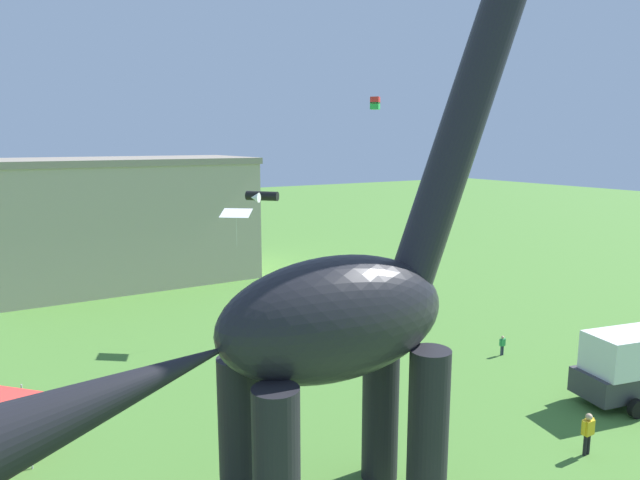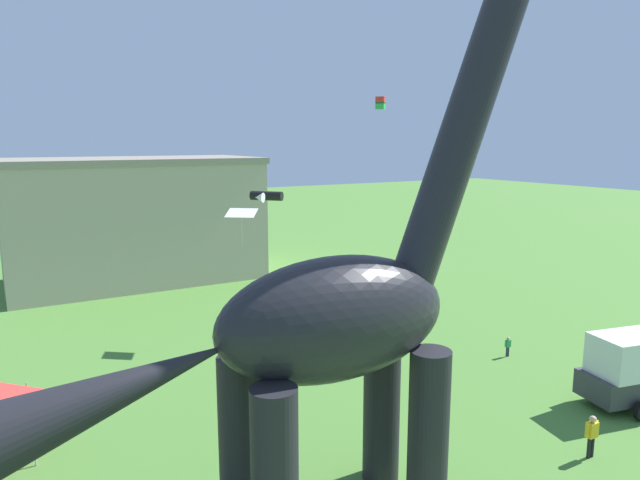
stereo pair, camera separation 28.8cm
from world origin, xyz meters
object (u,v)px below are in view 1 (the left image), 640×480
at_px(person_vendor_side, 588,430).
at_px(kite_mid_right, 261,196).
at_px(dinosaur_sculpture, 334,319).
at_px(person_strolling_adult, 502,344).
at_px(kite_mid_left, 375,103).
at_px(parked_box_truck, 636,364).
at_px(kite_high_left, 236,213).

bearing_deg(person_vendor_side, kite_mid_right, -81.51).
height_order(dinosaur_sculpture, person_strolling_adult, dinosaur_sculpture).
bearing_deg(person_strolling_adult, kite_mid_left, 45.98).
bearing_deg(parked_box_truck, kite_high_left, 136.04).
distance_m(person_strolling_adult, kite_high_left, 16.29).
height_order(kite_mid_left, kite_mid_right, kite_mid_left).
bearing_deg(kite_mid_right, parked_box_truck, -43.11).
xyz_separation_m(parked_box_truck, person_vendor_side, (-5.91, -1.71, -0.68)).
xyz_separation_m(kite_mid_left, kite_high_left, (-6.43, 4.43, -6.10)).
height_order(dinosaur_sculpture, kite_mid_left, dinosaur_sculpture).
xyz_separation_m(person_vendor_side, kite_mid_right, (-6.59, 13.41, 7.72)).
distance_m(person_vendor_side, kite_mid_right, 16.81).
xyz_separation_m(dinosaur_sculpture, person_strolling_adult, (15.01, 6.75, -5.71)).
height_order(dinosaur_sculpture, kite_mid_right, dinosaur_sculpture).
distance_m(dinosaur_sculpture, person_vendor_side, 11.41).
distance_m(dinosaur_sculpture, person_strolling_adult, 17.42).
relative_size(dinosaur_sculpture, kite_high_left, 8.20).
relative_size(person_vendor_side, kite_mid_left, 2.39).
distance_m(person_strolling_adult, kite_mid_left, 14.64).
xyz_separation_m(dinosaur_sculpture, kite_mid_left, (10.75, 12.69, 6.97)).
distance_m(dinosaur_sculpture, kite_mid_left, 18.03).
bearing_deg(kite_high_left, kite_mid_right, -100.29).
bearing_deg(person_strolling_adult, person_vendor_side, 159.17).
distance_m(kite_high_left, kite_mid_right, 5.65).
bearing_deg(kite_mid_right, kite_high_left, 79.71).
bearing_deg(parked_box_truck, kite_mid_left, 123.95).
height_order(person_strolling_adult, kite_high_left, kite_high_left).
xyz_separation_m(kite_high_left, kite_mid_right, (-0.98, -5.37, 1.46)).
height_order(parked_box_truck, kite_mid_right, kite_mid_right).
bearing_deg(dinosaur_sculpture, person_strolling_adult, 33.58).
distance_m(parked_box_truck, person_strolling_adult, 6.81).
bearing_deg(kite_mid_left, kite_high_left, 145.42).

